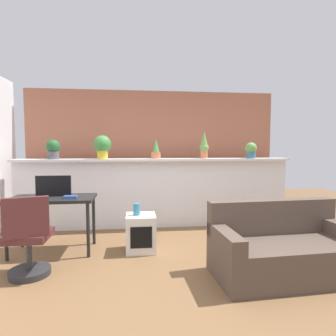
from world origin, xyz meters
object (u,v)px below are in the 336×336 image
object	(u,v)px
side_cube_shelf	(141,233)
vase_on_shelf	(137,209)
potted_plant_3	(204,145)
potted_plant_1	(102,146)
potted_plant_4	(251,150)
tv_monitor	(54,186)
potted_plant_0	(53,149)
desk	(53,203)
couch	(283,250)
book_on_desk	(70,197)
potted_plant_2	(156,150)
office_chair	(28,243)

from	to	relation	value
side_cube_shelf	vase_on_shelf	world-z (taller)	vase_on_shelf
potted_plant_3	potted_plant_1	bearing A→B (deg)	-178.71
potted_plant_1	side_cube_shelf	distance (m)	1.73
potted_plant_4	vase_on_shelf	bearing A→B (deg)	-152.39
side_cube_shelf	tv_monitor	bearing A→B (deg)	170.80
potted_plant_0	side_cube_shelf	bearing A→B (deg)	-37.91
potted_plant_1	desk	bearing A→B (deg)	-119.78
couch	side_cube_shelf	bearing A→B (deg)	149.60
book_on_desk	couch	world-z (taller)	couch
potted_plant_3	potted_plant_4	xyz separation A→B (m)	(0.85, -0.05, -0.09)
potted_plant_1	side_cube_shelf	bearing A→B (deg)	-60.36
potted_plant_2	potted_plant_4	size ratio (longest dim) A/B	1.24
office_chair	potted_plant_3	bearing A→B (deg)	36.74
vase_on_shelf	office_chair	bearing A→B (deg)	-150.96
potted_plant_0	desk	bearing A→B (deg)	-75.93
potted_plant_1	book_on_desk	size ratio (longest dim) A/B	2.30
potted_plant_4	desk	distance (m)	3.40
potted_plant_4	desk	world-z (taller)	potted_plant_4
desk	side_cube_shelf	bearing A→B (deg)	-5.41
vase_on_shelf	potted_plant_1	bearing A→B (deg)	117.51
potted_plant_2	side_cube_shelf	world-z (taller)	potted_plant_2
vase_on_shelf	potted_plant_2	bearing A→B (deg)	72.94
side_cube_shelf	vase_on_shelf	size ratio (longest dim) A/B	3.14
book_on_desk	couch	size ratio (longest dim) A/B	0.11
potted_plant_2	couch	world-z (taller)	potted_plant_2
potted_plant_4	couch	distance (m)	2.31
potted_plant_0	potted_plant_3	size ratio (longest dim) A/B	0.67
tv_monitor	potted_plant_2	bearing A→B (deg)	32.65
desk	vase_on_shelf	world-z (taller)	desk
potted_plant_2	tv_monitor	xyz separation A→B (m)	(-1.48, -0.95, -0.48)
potted_plant_2	vase_on_shelf	xyz separation A→B (m)	(-0.35, -1.13, -0.79)
potted_plant_0	side_cube_shelf	size ratio (longest dim) A/B	0.65
tv_monitor	book_on_desk	size ratio (longest dim) A/B	2.67
potted_plant_1	couch	xyz separation A→B (m)	(2.17, -2.00, -1.16)
potted_plant_1	book_on_desk	world-z (taller)	potted_plant_1
tv_monitor	office_chair	bearing A→B (deg)	-93.07
desk	side_cube_shelf	size ratio (longest dim) A/B	2.20
potted_plant_1	side_cube_shelf	world-z (taller)	potted_plant_1
office_chair	vase_on_shelf	size ratio (longest dim) A/B	5.71
tv_monitor	office_chair	size ratio (longest dim) A/B	0.51
potted_plant_2	vase_on_shelf	size ratio (longest dim) A/B	2.22
couch	office_chair	bearing A→B (deg)	174.58
couch	potted_plant_4	bearing A→B (deg)	77.32
potted_plant_0	tv_monitor	world-z (taller)	potted_plant_0
potted_plant_3	couch	distance (m)	2.39
potted_plant_0	tv_monitor	size ratio (longest dim) A/B	0.70
potted_plant_0	potted_plant_4	distance (m)	3.43
potted_plant_3	office_chair	world-z (taller)	potted_plant_3
tv_monitor	couch	size ratio (longest dim) A/B	0.29
office_chair	vase_on_shelf	bearing A→B (deg)	29.04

